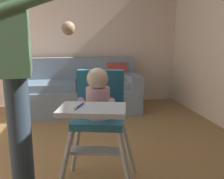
{
  "coord_description": "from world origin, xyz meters",
  "views": [
    {
      "loc": [
        0.24,
        -1.88,
        1.16
      ],
      "look_at": [
        0.53,
        -0.22,
        0.81
      ],
      "focal_mm": 38.41,
      "sensor_mm": 36.0,
      "label": 1
    }
  ],
  "objects": [
    {
      "name": "couch",
      "position": [
        0.36,
        2.01,
        0.33
      ],
      "size": [
        1.99,
        0.86,
        0.86
      ],
      "rotation": [
        0.0,
        0.0,
        -1.57
      ],
      "color": "slate",
      "rests_on": "ground"
    },
    {
      "name": "adult_standing",
      "position": [
        -0.1,
        -0.27,
        0.97
      ],
      "size": [
        0.55,
        0.5,
        1.71
      ],
      "rotation": [
        0.0,
        0.0,
        0.12
      ],
      "color": "#344655",
      "rests_on": "ground"
    },
    {
      "name": "wall_far",
      "position": [
        0.0,
        2.53,
        1.32
      ],
      "size": [
        5.25,
        0.06,
        2.64
      ],
      "primitive_type": "cube",
      "color": "beige",
      "rests_on": "ground"
    },
    {
      "name": "high_chair",
      "position": [
        0.44,
        -0.21,
        0.68
      ],
      "size": [
        0.73,
        0.82,
        0.98
      ],
      "rotation": [
        0.0,
        0.0,
        -1.81
      ],
      "color": "silver",
      "rests_on": "ground"
    }
  ]
}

